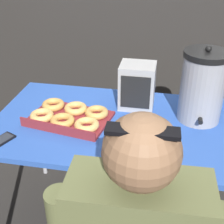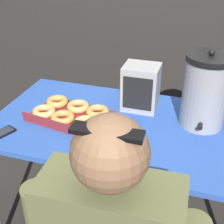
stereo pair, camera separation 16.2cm
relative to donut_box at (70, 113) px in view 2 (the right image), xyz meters
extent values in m
plane|color=#2D2B28|center=(0.32, 0.02, -0.76)|extent=(12.00, 12.00, 0.00)
cube|color=#2D56B2|center=(0.32, 0.02, -0.04)|extent=(1.46, 0.78, 0.03)
cylinder|color=#ADADB2|center=(-0.36, 0.37, -0.41)|extent=(0.03, 0.03, 0.71)
cube|color=maroon|center=(0.00, 0.00, -0.02)|extent=(0.46, 0.35, 0.02)
cube|color=maroon|center=(-0.02, -0.13, 0.01)|extent=(0.41, 0.08, 0.04)
torus|color=#E5AC60|center=(-0.14, -0.04, 0.01)|extent=(0.17, 0.17, 0.04)
torus|color=#CD9549|center=(-0.01, -0.07, 0.01)|extent=(0.13, 0.13, 0.04)
torus|color=#E3AB5E|center=(0.12, -0.08, 0.01)|extent=(0.17, 0.17, 0.04)
torus|color=#CE9649|center=(-0.12, 0.09, 0.01)|extent=(0.17, 0.17, 0.04)
torus|color=#DDA558|center=(0.02, 0.07, 0.01)|extent=(0.18, 0.18, 0.04)
torus|color=tan|center=(0.14, 0.05, 0.01)|extent=(0.17, 0.17, 0.04)
cylinder|color=#939399|center=(0.67, 0.15, 0.15)|extent=(0.22, 0.22, 0.35)
cylinder|color=black|center=(0.67, 0.15, 0.34)|extent=(0.23, 0.23, 0.03)
sphere|color=black|center=(0.67, 0.15, 0.36)|extent=(0.03, 0.03, 0.03)
cylinder|color=black|center=(0.67, 0.03, 0.04)|extent=(0.02, 0.06, 0.02)
cube|color=black|center=(-0.27, -0.26, -0.02)|extent=(0.12, 0.16, 0.01)
cube|color=#2D333D|center=(-0.27, -0.26, -0.01)|extent=(0.10, 0.14, 0.00)
cube|color=#9E9E9E|center=(0.33, 0.22, 0.10)|extent=(0.19, 0.17, 0.25)
cube|color=black|center=(0.33, 0.14, 0.10)|extent=(0.16, 0.01, 0.18)
sphere|color=#8E6647|center=(0.44, -0.68, 0.33)|extent=(0.22, 0.22, 0.22)
cube|color=black|center=(0.44, -0.71, 0.42)|extent=(0.19, 0.05, 0.01)
camera|label=1|loc=(0.49, -1.35, 0.85)|focal=50.00mm
camera|label=2|loc=(0.64, -1.32, 0.85)|focal=50.00mm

